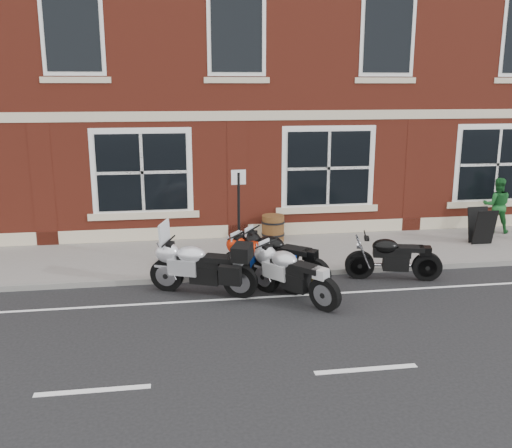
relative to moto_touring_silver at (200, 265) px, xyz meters
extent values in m
plane|color=black|center=(2.27, -0.63, -0.61)|extent=(80.00, 80.00, 0.00)
cube|color=slate|center=(2.27, 2.37, -0.55)|extent=(30.00, 3.00, 0.12)
cube|color=slate|center=(2.27, 0.79, -0.55)|extent=(30.00, 0.16, 0.12)
cube|color=maroon|center=(2.27, 9.87, 5.39)|extent=(24.00, 12.00, 12.00)
cylinder|color=black|center=(-0.66, 0.29, -0.26)|extent=(0.70, 0.41, 0.70)
cylinder|color=black|center=(0.79, -0.35, -0.26)|extent=(0.70, 0.41, 0.70)
cube|color=black|center=(0.02, -0.01, 0.11)|extent=(0.91, 0.60, 0.24)
ellipsoid|color=silver|center=(-0.14, 0.06, 0.24)|extent=(0.72, 0.61, 0.35)
cube|color=black|center=(0.42, -0.18, 0.20)|extent=(0.67, 0.50, 0.11)
cube|color=silver|center=(-0.64, 0.28, 0.65)|extent=(0.23, 0.44, 0.49)
cylinder|color=black|center=(0.86, 0.79, -0.28)|extent=(0.55, 0.57, 0.66)
cylinder|color=black|center=(1.89, -0.31, -0.28)|extent=(0.55, 0.57, 0.66)
cube|color=black|center=(1.34, 0.28, 0.07)|extent=(0.75, 0.77, 0.23)
ellipsoid|color=red|center=(1.23, 0.39, 0.19)|extent=(0.67, 0.68, 0.33)
cube|color=black|center=(1.62, -0.02, 0.15)|extent=(0.59, 0.60, 0.10)
cylinder|color=black|center=(1.17, 0.90, -0.26)|extent=(0.63, 0.58, 0.71)
cylinder|color=black|center=(2.38, -0.16, -0.26)|extent=(0.63, 0.58, 0.71)
cube|color=black|center=(1.73, 0.40, 0.12)|extent=(0.84, 0.78, 0.24)
ellipsoid|color=black|center=(1.61, 0.51, 0.25)|extent=(0.73, 0.71, 0.35)
cube|color=black|center=(2.07, 0.11, 0.21)|extent=(0.65, 0.62, 0.11)
cylinder|color=black|center=(1.36, -0.07, -0.27)|extent=(0.52, 0.62, 0.68)
cylinder|color=black|center=(2.29, -1.29, -0.27)|extent=(0.52, 0.62, 0.68)
cube|color=black|center=(1.79, -0.64, 0.09)|extent=(0.72, 0.83, 0.23)
ellipsoid|color=#B4B5B9|center=(1.70, -0.51, 0.21)|extent=(0.66, 0.70, 0.34)
cube|color=black|center=(2.05, -0.98, 0.17)|extent=(0.57, 0.63, 0.11)
cylinder|color=black|center=(3.53, 0.40, -0.29)|extent=(0.65, 0.28, 0.64)
cylinder|color=black|center=(4.94, 0.04, -0.29)|extent=(0.65, 0.28, 0.64)
cube|color=black|center=(4.19, 0.24, 0.05)|extent=(0.84, 0.43, 0.22)
ellipsoid|color=black|center=(4.04, 0.27, 0.17)|extent=(0.63, 0.49, 0.32)
cube|color=black|center=(4.58, 0.14, 0.13)|extent=(0.60, 0.39, 0.10)
imported|color=#195923|center=(8.53, 3.32, 0.28)|extent=(0.92, 0.83, 1.56)
cylinder|color=#443212|center=(2.15, 3.40, -0.15)|extent=(0.59, 0.59, 0.69)
cylinder|color=black|center=(2.15, 3.40, -0.31)|extent=(0.62, 0.62, 0.05)
cylinder|color=black|center=(2.15, 3.40, 0.02)|extent=(0.62, 0.62, 0.05)
cylinder|color=black|center=(0.93, 1.03, 0.61)|extent=(0.06, 0.06, 2.21)
cube|color=silver|center=(0.93, 1.03, 1.62)|extent=(0.32, 0.05, 0.32)
camera|label=1|loc=(-0.59, -11.11, 3.55)|focal=40.00mm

